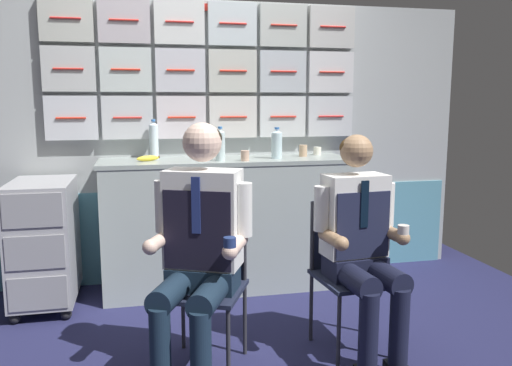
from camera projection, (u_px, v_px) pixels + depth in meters
ground at (239, 357)px, 2.93m from camera, size 4.80×4.80×0.04m
galley_bulkhead at (206, 135)px, 4.06m from camera, size 4.20×0.14×2.15m
galley_counter at (227, 223)px, 3.92m from camera, size 1.84×0.53×0.98m
service_trolley at (44, 240)px, 3.54m from camera, size 0.40×0.65×0.87m
folding_chair_left at (208, 269)px, 2.80m from camera, size 0.53×0.53×0.83m
crew_member_left at (199, 239)px, 2.62m from camera, size 0.59×0.71×1.29m
folding_chair_right at (347, 258)px, 2.99m from camera, size 0.43×0.44×0.83m
crew_member_right at (362, 239)px, 2.81m from camera, size 0.48×0.61×1.22m
water_bottle_blue_cap at (220, 145)px, 3.70m from camera, size 0.07×0.07×0.24m
water_bottle_tall at (154, 140)px, 3.86m from camera, size 0.07×0.07×0.29m
water_bottle_clear at (277, 144)px, 3.85m from camera, size 0.08×0.08×0.23m
paper_cup_blue at (303, 150)px, 4.01m from camera, size 0.06×0.06×0.09m
paper_cup_tan at (245, 155)px, 3.71m from camera, size 0.06×0.06×0.07m
coffee_cup_spare at (317, 151)px, 4.13m from camera, size 0.06×0.06×0.06m
snack_banana at (148, 158)px, 3.69m from camera, size 0.17×0.10×0.04m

